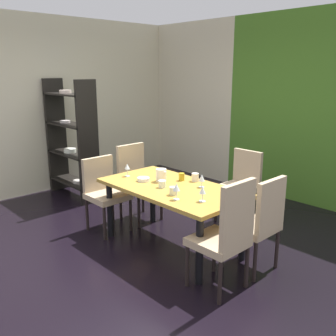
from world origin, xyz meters
TOP-DOWN VIEW (x-y plane):
  - ground_plane at (0.00, 0.00)m, footprint 5.27×5.56m
  - back_panel_interior at (-1.69, 2.73)m, footprint 1.90×0.10m
  - garden_window_panel at (0.95, 2.73)m, footprint 3.38×0.10m
  - left_interior_panel at (-2.59, 0.00)m, footprint 0.10×5.56m
  - dining_table at (0.35, 0.27)m, footprint 1.62×0.86m
  - chair_left_far at (-0.59, 0.53)m, footprint 0.45×0.44m
  - chair_head_far at (0.39, 1.48)m, footprint 0.44×0.45m
  - chair_left_near at (-0.58, 0.02)m, footprint 0.45×0.44m
  - chair_right_far at (1.28, 0.53)m, footprint 0.44×0.44m
  - chair_right_near at (1.29, 0.02)m, footprint 0.44×0.44m
  - display_shelf at (-1.99, 0.39)m, footprint 1.01×0.32m
  - wine_glass_near_shelf at (-0.29, 0.16)m, footprint 0.06×0.06m
  - wine_glass_right at (0.68, 0.01)m, footprint 0.07×0.07m
  - wine_glass_west at (0.89, 0.15)m, footprint 0.07×0.07m
  - wine_glass_north at (0.59, 0.48)m, footprint 0.06×0.06m
  - serving_bowl_east at (-0.02, 0.17)m, footprint 0.14×0.14m
  - cup_corner at (0.39, 0.59)m, footprint 0.08×0.08m
  - cup_near_window at (0.31, 0.17)m, footprint 0.08×0.08m
  - cup_rear at (0.26, 0.50)m, footprint 0.07×0.07m
  - cup_center at (0.56, 0.09)m, footprint 0.08×0.08m
  - pitcher_left at (0.13, 0.32)m, footprint 0.13×0.12m

SIDE VIEW (x-z plane):
  - ground_plane at x=0.00m, z-range -0.02..0.00m
  - chair_left_near at x=-0.58m, z-range 0.06..0.96m
  - chair_head_far at x=0.39m, z-range 0.06..0.98m
  - chair_right_far at x=1.28m, z-range 0.05..1.01m
  - chair_left_far at x=-0.59m, z-range 0.05..1.03m
  - chair_right_near at x=1.29m, z-range 0.04..1.08m
  - dining_table at x=0.35m, z-range 0.27..0.98m
  - serving_bowl_east at x=-0.02m, z-range 0.71..0.75m
  - cup_near_window at x=0.31m, z-range 0.71..0.79m
  - cup_center at x=0.56m, z-range 0.71..0.79m
  - cup_rear at x=0.26m, z-range 0.71..0.80m
  - cup_corner at x=0.39m, z-range 0.71..0.80m
  - pitcher_left at x=0.13m, z-range 0.71..0.86m
  - wine_glass_north at x=0.59m, z-range 0.74..0.88m
  - wine_glass_west at x=0.89m, z-range 0.74..0.89m
  - wine_glass_near_shelf at x=-0.29m, z-range 0.75..0.90m
  - wine_glass_right at x=0.68m, z-range 0.75..0.91m
  - display_shelf at x=-1.99m, z-range 0.00..1.80m
  - back_panel_interior at x=-1.69m, z-range 0.00..2.75m
  - garden_window_panel at x=0.95m, z-range 0.00..2.75m
  - left_interior_panel at x=-2.59m, z-range 0.00..2.75m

